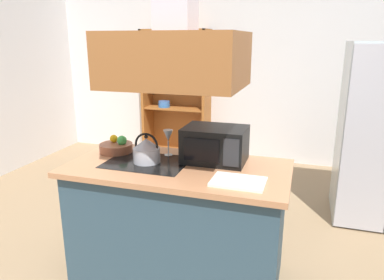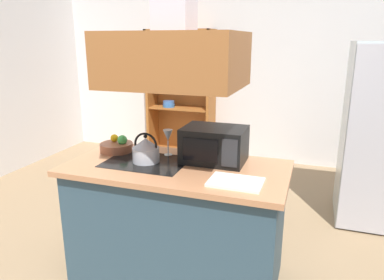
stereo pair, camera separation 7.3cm
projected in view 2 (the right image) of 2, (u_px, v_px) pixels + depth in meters
name	position (u px, v px, depth m)	size (l,w,h in m)	color
ground_plane	(173.00, 267.00, 2.92)	(7.80, 7.80, 0.00)	#8D7253
wall_back	(248.00, 70.00, 5.29)	(6.00, 0.12, 2.70)	silver
kitchen_island	(177.00, 221.00, 2.73)	(1.60, 0.81, 0.90)	#2D4555
range_hood	(175.00, 42.00, 2.38)	(0.90, 0.70, 1.23)	#94572B
dish_cabinet	(182.00, 102.00, 5.53)	(1.00, 0.40, 1.93)	#9B5724
kettle	(146.00, 150.00, 2.66)	(0.20, 0.20, 0.22)	#B4B5BF
cutting_board	(236.00, 182.00, 2.28)	(0.34, 0.24, 0.02)	silver
microwave	(214.00, 144.00, 2.67)	(0.46, 0.35, 0.26)	black
wine_glass_on_counter	(168.00, 137.00, 2.80)	(0.08, 0.08, 0.21)	silver
fruit_bowl	(117.00, 146.00, 2.93)	(0.27, 0.27, 0.14)	brown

